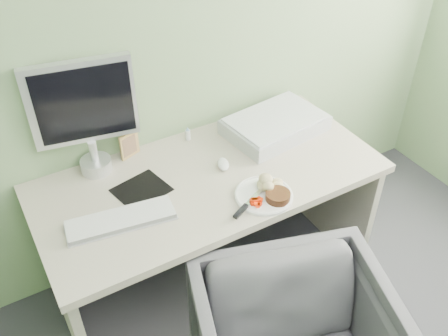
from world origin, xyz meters
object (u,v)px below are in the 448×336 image
scanner (275,125)px  desk (210,204)px  plate (264,195)px  monitor (84,112)px

scanner → desk: bearing=-169.5°
plate → monitor: size_ratio=0.47×
desk → scanner: bearing=17.5°
desk → scanner: (0.46, 0.15, 0.22)m
plate → monitor: monitor is taller
plate → scanner: (0.33, 0.39, 0.03)m
scanner → monitor: monitor is taller
desk → monitor: size_ratio=2.92×
desk → monitor: (-0.44, 0.31, 0.49)m
desk → monitor: monitor is taller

